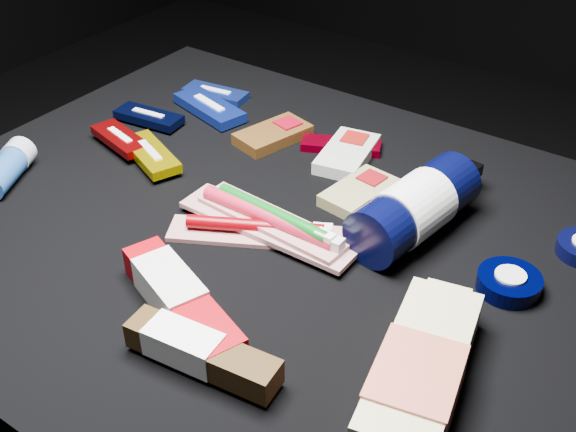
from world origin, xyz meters
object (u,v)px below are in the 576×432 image
Objects in this scene: bodywash_bottle at (420,373)px; toothpaste_carton_red at (178,298)px; deodorant_stick at (7,168)px; lotion_bottle at (415,208)px.

bodywash_bottle is 0.27m from toothpaste_carton_red.
deodorant_stick is at bearing -168.85° from toothpaste_carton_red.
lotion_bottle is at bearing -4.40° from deodorant_stick.
toothpaste_carton_red is at bearing -36.48° from deodorant_stick.
lotion_bottle is 1.05× the size of bodywash_bottle.
toothpaste_carton_red is (-0.14, -0.28, -0.02)m from lotion_bottle.
lotion_bottle is at bearing 83.50° from toothpaste_carton_red.
deodorant_stick is 0.53× the size of toothpaste_carton_red.
lotion_bottle reaches higher than bodywash_bottle.
toothpaste_carton_red is at bearing 178.77° from bodywash_bottle.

